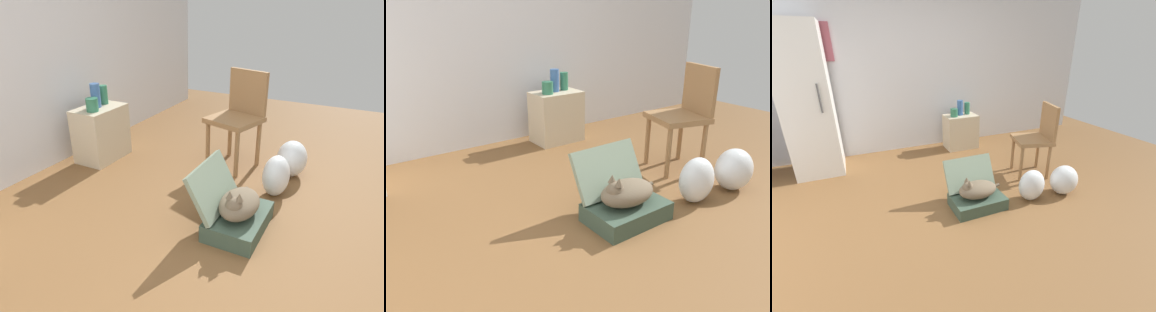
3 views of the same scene
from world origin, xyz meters
The scene contains 12 objects.
ground_plane centered at (0.00, 0.00, 0.00)m, with size 7.68×7.68×0.00m, color brown.
wall_back centered at (0.00, 2.26, 1.30)m, with size 6.40×0.15×2.60m.
suitcase_base centered at (0.00, 0.07, 0.07)m, with size 0.57×0.39×0.14m, color #384C3D.
suitcase_lid centered at (0.00, 0.28, 0.32)m, with size 0.57×0.39×0.04m, color gray.
cat centered at (-0.01, 0.07, 0.23)m, with size 0.51×0.28×0.24m.
plastic_bag_white centered at (0.64, -0.04, 0.18)m, with size 0.32×0.23×0.37m, color silver.
plastic_bag_clear centered at (1.08, -0.08, 0.18)m, with size 0.34×0.29×0.36m, color silver.
side_table centered at (0.56, 1.85, 0.29)m, with size 0.54×0.36×0.57m, color beige.
vase_tall centered at (0.42, 1.81, 0.64)m, with size 0.12×0.12×0.13m, color #2D7051.
vase_short centered at (0.69, 1.89, 0.67)m, with size 0.09×0.09×0.20m, color #2D7051.
vase_round centered at (0.56, 1.87, 0.70)m, with size 0.10×0.10×0.25m, color #38609E.
chair centered at (1.09, 0.50, 0.54)m, with size 0.57×0.57×0.97m.
Camera 2 is at (-1.66, -1.63, 1.43)m, focal length 34.89 mm.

